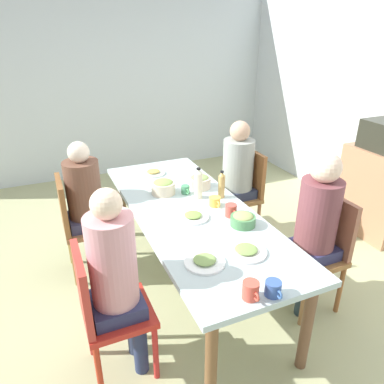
% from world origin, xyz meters
% --- Properties ---
extents(ground_plane, '(6.82, 6.82, 0.00)m').
position_xyz_m(ground_plane, '(0.00, 0.00, 0.00)').
color(ground_plane, tan).
extents(wall_left, '(0.12, 4.94, 2.60)m').
position_xyz_m(wall_left, '(-2.90, 0.00, 1.30)').
color(wall_left, silver).
rests_on(wall_left, ground_plane).
extents(dining_table, '(2.24, 0.85, 0.72)m').
position_xyz_m(dining_table, '(0.00, 0.00, 0.65)').
color(dining_table, silver).
rests_on(dining_table, ground_plane).
extents(chair_0, '(0.40, 0.40, 0.90)m').
position_xyz_m(chair_0, '(-0.56, 0.81, 0.51)').
color(chair_0, brown).
rests_on(chair_0, ground_plane).
extents(person_0, '(0.30, 0.30, 1.22)m').
position_xyz_m(person_0, '(-0.56, 0.72, 0.73)').
color(person_0, '#333253').
rests_on(person_0, ground_plane).
extents(chair_1, '(0.40, 0.40, 0.90)m').
position_xyz_m(chair_1, '(0.56, 0.81, 0.51)').
color(chair_1, '#946133').
rests_on(chair_1, ground_plane).
extents(person_1, '(0.30, 0.30, 1.26)m').
position_xyz_m(person_1, '(0.56, 0.72, 0.75)').
color(person_1, '#293C45').
rests_on(person_1, ground_plane).
extents(chair_2, '(0.40, 0.40, 0.90)m').
position_xyz_m(chair_2, '(-0.56, -0.81, 0.51)').
color(chair_2, '#8F5B38').
rests_on(chair_2, ground_plane).
extents(person_2, '(0.30, 0.30, 1.20)m').
position_xyz_m(person_2, '(-0.56, -0.72, 0.71)').
color(person_2, '#2F2A4C').
rests_on(person_2, ground_plane).
extents(chair_3, '(0.40, 0.40, 0.90)m').
position_xyz_m(chair_3, '(0.56, -0.81, 0.51)').
color(chair_3, red).
rests_on(chair_3, ground_plane).
extents(person_3, '(0.30, 0.30, 1.26)m').
position_xyz_m(person_3, '(0.56, -0.72, 0.74)').
color(person_3, '#2B3553').
rests_on(person_3, ground_plane).
extents(plate_0, '(0.26, 0.26, 0.04)m').
position_xyz_m(plate_0, '(0.67, 0.08, 0.74)').
color(plate_0, white).
rests_on(plate_0, dining_table).
extents(plate_1, '(0.23, 0.23, 0.04)m').
position_xyz_m(plate_1, '(0.13, -0.05, 0.74)').
color(plate_1, white).
rests_on(plate_1, dining_table).
extents(plate_2, '(0.22, 0.22, 0.04)m').
position_xyz_m(plate_2, '(-0.82, -0.05, 0.74)').
color(plate_2, silver).
rests_on(plate_2, dining_table).
extents(plate_3, '(0.25, 0.25, 0.04)m').
position_xyz_m(plate_3, '(0.66, -0.20, 0.74)').
color(plate_3, white).
rests_on(plate_3, dining_table).
extents(bowl_0, '(0.20, 0.20, 0.12)m').
position_xyz_m(bowl_0, '(-0.37, -0.10, 0.78)').
color(bowl_0, beige).
rests_on(bowl_0, dining_table).
extents(bowl_1, '(0.19, 0.19, 0.11)m').
position_xyz_m(bowl_1, '(-0.36, 0.23, 0.78)').
color(bowl_1, beige).
rests_on(bowl_1, dining_table).
extents(bowl_2, '(0.18, 0.18, 0.09)m').
position_xyz_m(bowl_2, '(0.36, 0.24, 0.77)').
color(bowl_2, '#4C8550').
rests_on(bowl_2, dining_table).
extents(cup_0, '(0.12, 0.09, 0.07)m').
position_xyz_m(cup_0, '(0.01, 0.19, 0.76)').
color(cup_0, '#EFC449').
rests_on(cup_0, dining_table).
extents(cup_1, '(0.11, 0.07, 0.07)m').
position_xyz_m(cup_1, '(-0.29, 0.07, 0.76)').
color(cup_1, '#45895F').
rests_on(cup_1, dining_table).
extents(cup_2, '(0.12, 0.09, 0.08)m').
position_xyz_m(cup_2, '(1.06, 0.01, 0.76)').
color(cup_2, '#36569D').
rests_on(cup_2, dining_table).
extents(cup_3, '(0.12, 0.09, 0.09)m').
position_xyz_m(cup_3, '(0.21, 0.22, 0.77)').
color(cup_3, '#C6493E').
rests_on(cup_3, dining_table).
extents(cup_4, '(0.12, 0.09, 0.10)m').
position_xyz_m(cup_4, '(1.03, -0.11, 0.77)').
color(cup_4, '#CF4E3E').
rests_on(cup_4, dining_table).
extents(bottle_0, '(0.05, 0.05, 0.23)m').
position_xyz_m(bottle_0, '(-0.11, 0.31, 0.83)').
color(bottle_0, tan).
rests_on(bottle_0, dining_table).
extents(bottle_1, '(0.07, 0.07, 0.26)m').
position_xyz_m(bottle_1, '(-0.18, 0.13, 0.85)').
color(bottle_1, '#EFE5C5').
rests_on(bottle_1, dining_table).
extents(side_cabinet, '(0.70, 0.44, 0.90)m').
position_xyz_m(side_cabinet, '(-0.07, 2.11, 0.45)').
color(side_cabinet, '#AE7856').
rests_on(side_cabinet, ground_plane).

